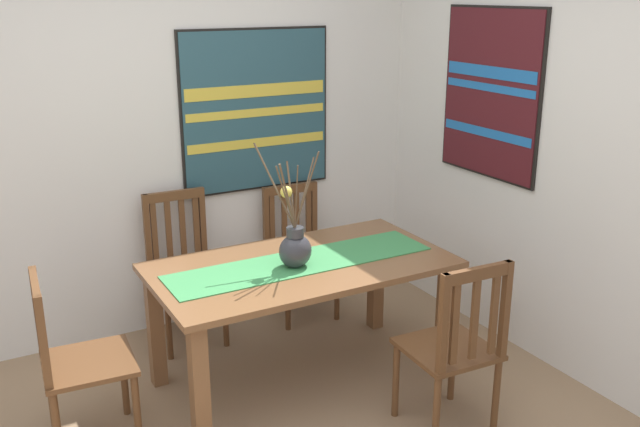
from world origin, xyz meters
TOP-DOWN VIEW (x-y plane):
  - wall_back at (0.00, 1.86)m, footprint 6.40×0.12m
  - wall_side at (1.86, 0.00)m, footprint 0.12×6.40m
  - dining_table at (0.43, 0.74)m, footprint 1.63×0.88m
  - table_runner at (0.43, 0.74)m, footprint 1.50×0.36m
  - centerpiece_vase at (0.37, 0.69)m, footprint 0.31×0.27m
  - chair_0 at (-0.80, 0.72)m, footprint 0.45×0.45m
  - chair_1 at (0.85, -0.07)m, footprint 0.44×0.44m
  - chair_2 at (0.02, 1.57)m, footprint 0.43×0.43m
  - chair_3 at (0.83, 1.55)m, footprint 0.45×0.45m
  - painting_on_back_wall at (0.65, 1.79)m, footprint 1.05×0.05m
  - painting_on_side_wall at (1.79, 0.82)m, footprint 0.05×0.83m

SIDE VIEW (x-z plane):
  - chair_3 at x=0.83m, z-range 0.03..0.91m
  - chair_0 at x=-0.80m, z-range 0.03..0.93m
  - chair_1 at x=0.85m, z-range 0.01..0.95m
  - chair_2 at x=0.02m, z-range 0.01..0.96m
  - dining_table at x=0.43m, z-range 0.25..0.97m
  - table_runner at x=0.43m, z-range 0.72..0.73m
  - centerpiece_vase at x=0.37m, z-range 0.52..1.18m
  - wall_back at x=0.00m, z-range 0.00..2.70m
  - wall_side at x=1.86m, z-range 0.00..2.70m
  - painting_on_back_wall at x=0.65m, z-range 0.86..1.92m
  - painting_on_side_wall at x=1.79m, z-range 1.02..2.06m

